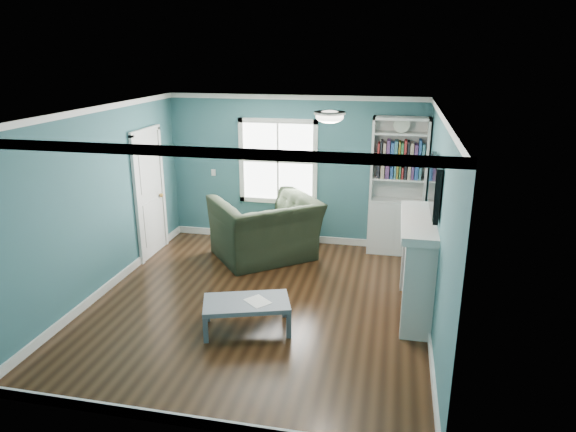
# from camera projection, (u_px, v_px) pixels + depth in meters

# --- Properties ---
(floor) EXTENTS (5.00, 5.00, 0.00)m
(floor) POSITION_uv_depth(u_px,v_px,m) (259.00, 303.00, 7.03)
(floor) COLOR black
(floor) RESTS_ON ground
(room_walls) EXTENTS (5.00, 5.00, 5.00)m
(room_walls) POSITION_uv_depth(u_px,v_px,m) (257.00, 192.00, 6.55)
(room_walls) COLOR #34686C
(room_walls) RESTS_ON ground
(trim) EXTENTS (4.50, 5.00, 2.60)m
(trim) POSITION_uv_depth(u_px,v_px,m) (257.00, 217.00, 6.66)
(trim) COLOR white
(trim) RESTS_ON ground
(window) EXTENTS (1.40, 0.06, 1.50)m
(window) POSITION_uv_depth(u_px,v_px,m) (278.00, 162.00, 8.96)
(window) COLOR white
(window) RESTS_ON room_walls
(bookshelf) EXTENTS (0.90, 0.35, 2.31)m
(bookshelf) POSITION_uv_depth(u_px,v_px,m) (396.00, 200.00, 8.54)
(bookshelf) COLOR silver
(bookshelf) RESTS_ON ground
(fireplace) EXTENTS (0.44, 1.58, 1.30)m
(fireplace) POSITION_uv_depth(u_px,v_px,m) (418.00, 267.00, 6.61)
(fireplace) COLOR black
(fireplace) RESTS_ON ground
(tv) EXTENTS (0.06, 1.10, 0.65)m
(tv) POSITION_uv_depth(u_px,v_px,m) (435.00, 186.00, 6.26)
(tv) COLOR black
(tv) RESTS_ON fireplace
(door) EXTENTS (0.12, 0.98, 2.17)m
(door) POSITION_uv_depth(u_px,v_px,m) (150.00, 192.00, 8.45)
(door) COLOR silver
(door) RESTS_ON ground
(ceiling_fixture) EXTENTS (0.38, 0.38, 0.15)m
(ceiling_fixture) POSITION_uv_depth(u_px,v_px,m) (330.00, 116.00, 6.17)
(ceiling_fixture) COLOR white
(ceiling_fixture) RESTS_ON room_walls
(light_switch) EXTENTS (0.08, 0.01, 0.12)m
(light_switch) POSITION_uv_depth(u_px,v_px,m) (213.00, 173.00, 9.28)
(light_switch) COLOR white
(light_switch) RESTS_ON room_walls
(recliner) EXTENTS (1.85, 1.77, 1.36)m
(recliner) POSITION_uv_depth(u_px,v_px,m) (265.00, 219.00, 8.38)
(recliner) COLOR black
(recliner) RESTS_ON ground
(coffee_table) EXTENTS (1.17, 0.87, 0.38)m
(coffee_table) POSITION_uv_depth(u_px,v_px,m) (246.00, 305.00, 6.28)
(coffee_table) COLOR #4F555F
(coffee_table) RESTS_ON ground
(paper_sheet) EXTENTS (0.38, 0.37, 0.00)m
(paper_sheet) POSITION_uv_depth(u_px,v_px,m) (258.00, 301.00, 6.26)
(paper_sheet) COLOR white
(paper_sheet) RESTS_ON coffee_table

